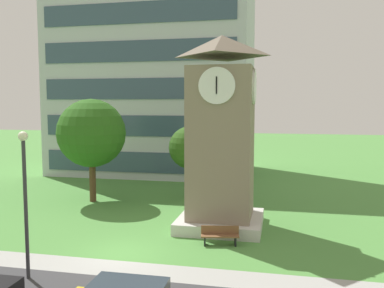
{
  "coord_description": "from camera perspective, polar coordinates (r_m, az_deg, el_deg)",
  "views": [
    {
      "loc": [
        6.68,
        -16.76,
        6.61
      ],
      "look_at": [
        1.81,
        5.92,
        4.4
      ],
      "focal_mm": 38.47,
      "sensor_mm": 36.0,
      "label": 1
    }
  ],
  "objects": [
    {
      "name": "kerb_strip",
      "position": [
        17.79,
        -11.36,
        -16.47
      ],
      "size": [
        120.0,
        1.6,
        0.01
      ],
      "primitive_type": "cube",
      "color": "#9E9E99",
      "rests_on": "ground"
    },
    {
      "name": "office_building",
      "position": [
        41.03,
        -5.19,
        9.6
      ],
      "size": [
        18.67,
        10.46,
        19.2
      ],
      "color": "#B7BCC6",
      "rests_on": "ground"
    },
    {
      "name": "ground_plane",
      "position": [
        19.21,
        -9.34,
        -14.76
      ],
      "size": [
        160.0,
        160.0,
        0.0
      ],
      "primitive_type": "plane",
      "color": "#4C893D"
    },
    {
      "name": "clock_tower",
      "position": [
        21.98,
        4.09,
        0.09
      ],
      "size": [
        4.44,
        4.44,
        10.23
      ],
      "color": "gray",
      "rests_on": "ground"
    },
    {
      "name": "park_bench",
      "position": [
        19.96,
        3.9,
        -12.51
      ],
      "size": [
        1.86,
        0.8,
        0.88
      ],
      "color": "brown",
      "rests_on": "ground"
    },
    {
      "name": "tree_near_tower",
      "position": [
        28.68,
        -0.26,
        -0.55
      ],
      "size": [
        2.99,
        2.99,
        5.14
      ],
      "color": "#513823",
      "rests_on": "ground"
    },
    {
      "name": "tree_streetside",
      "position": [
        28.67,
        -13.76,
        1.45
      ],
      "size": [
        4.64,
        4.64,
        7.03
      ],
      "color": "#513823",
      "rests_on": "ground"
    },
    {
      "name": "street_lamp",
      "position": [
        16.72,
        -22.15,
        -5.64
      ],
      "size": [
        0.36,
        0.36,
        5.64
      ],
      "color": "#333338",
      "rests_on": "ground"
    }
  ]
}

